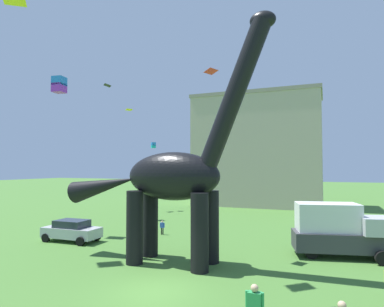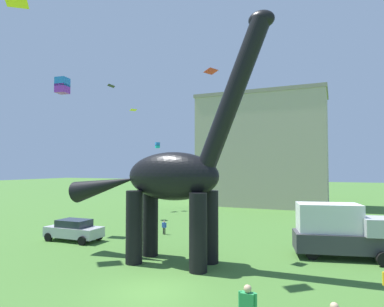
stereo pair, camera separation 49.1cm
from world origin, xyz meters
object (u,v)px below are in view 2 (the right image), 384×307
parked_box_truck (341,230)px  person_vendor_side (164,226)px  dinosaur_sculpture (171,176)px  parked_sedan_left (74,230)px  person_watching_child (248,305)px  kite_mid_center (62,86)px  kite_drifting (133,110)px  kite_high_left (157,145)px  kite_trailing (17,2)px  kite_far_left (211,71)px  kite_mid_right (111,86)px

parked_box_truck → person_vendor_side: parked_box_truck is taller
dinosaur_sculpture → parked_sedan_left: dinosaur_sculpture is taller
person_watching_child → kite_mid_center: bearing=146.6°
kite_drifting → kite_high_left: bearing=23.5°
parked_sedan_left → person_vendor_side: parked_sedan_left is taller
kite_trailing → person_watching_child: bearing=-14.8°
dinosaur_sculpture → kite_high_left: size_ratio=18.68×
kite_mid_center → kite_far_left: kite_mid_center is taller
person_vendor_side → kite_drifting: bearing=112.6°
dinosaur_sculpture → kite_mid_right: bearing=149.6°
dinosaur_sculpture → kite_mid_right: kite_mid_right is taller
kite_drifting → kite_high_left: kite_drifting is taller
person_vendor_side → kite_high_left: bearing=101.7°
kite_mid_center → kite_trailing: size_ratio=0.79×
parked_box_truck → kite_mid_center: size_ratio=4.53×
dinosaur_sculpture → kite_trailing: (-10.31, -2.02, 11.28)m
parked_box_truck → kite_drifting: kite_drifting is taller
kite_trailing → person_vendor_side: bearing=55.3°
kite_drifting → kite_mid_right: bearing=-79.0°
kite_mid_right → kite_far_left: kite_mid_right is taller
kite_drifting → kite_far_left: kite_drifting is taller
person_watching_child → kite_high_left: 32.91m
kite_far_left → kite_mid_center: bearing=172.4°
kite_mid_center → parked_box_truck: bearing=2.4°
parked_sedan_left → kite_high_left: (-3.05, 17.94, 7.42)m
dinosaur_sculpture → kite_trailing: kite_trailing is taller
kite_mid_center → kite_high_left: kite_mid_center is taller
parked_sedan_left → person_watching_child: person_watching_child is taller
dinosaur_sculpture → kite_far_left: dinosaur_sculpture is taller
person_watching_child → kite_mid_center: kite_mid_center is taller
kite_drifting → kite_mid_center: bearing=-79.5°
person_vendor_side → kite_drifting: kite_drifting is taller
kite_trailing → kite_mid_right: 15.24m
kite_far_left → parked_sedan_left: bearing=179.8°
kite_drifting → kite_high_left: (2.86, 1.24, -4.54)m
kite_high_left → kite_mid_right: (-1.65, -7.48, 6.13)m
person_watching_child → kite_far_left: size_ratio=1.71×
kite_mid_center → person_watching_child: bearing=-29.6°
person_watching_child → kite_drifting: kite_drifting is taller
kite_mid_right → person_vendor_side: bearing=-30.8°
parked_box_truck → kite_trailing: kite_trailing is taller
dinosaur_sculpture → kite_drifting: 25.43m
person_vendor_side → person_watching_child: bearing=-72.3°
dinosaur_sculpture → kite_far_left: size_ratio=14.16×
parked_box_truck → kite_drifting: bearing=136.5°
parked_sedan_left → person_watching_child: (15.09, -8.55, 0.18)m
kite_drifting → kite_far_left: bearing=-45.1°
person_vendor_side → kite_far_left: (5.75, -4.71, 10.70)m
kite_mid_center → parked_sedan_left: bearing=-30.0°
person_vendor_side → kite_mid_center: kite_mid_center is taller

